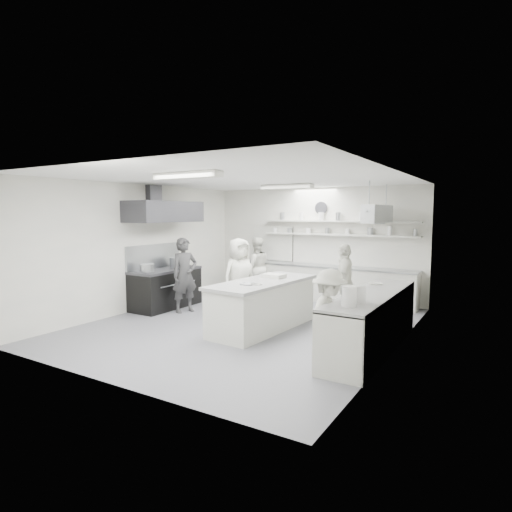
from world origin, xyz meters
The scene contains 27 objects.
floor centered at (0.00, 0.00, -0.01)m, with size 6.00×7.00×0.02m, color slate.
ceiling centered at (0.00, 0.00, 3.01)m, with size 6.00×7.00×0.02m, color white.
wall_back centered at (0.00, 3.50, 1.50)m, with size 6.00×0.04×3.00m, color silver.
wall_front centered at (0.00, -3.50, 1.50)m, with size 6.00×0.04×3.00m, color silver.
wall_left centered at (-3.00, 0.00, 1.50)m, with size 0.04×7.00×3.00m, color silver.
wall_right centered at (3.00, 0.00, 1.50)m, with size 0.04×7.00×3.00m, color silver.
stove centered at (-2.60, 0.40, 0.45)m, with size 0.80×1.80×0.90m, color black.
exhaust_hood centered at (-2.60, 0.40, 2.35)m, with size 0.85×2.00×0.50m, color #37373D.
back_counter centered at (0.30, 3.20, 0.46)m, with size 5.00×0.60×0.92m, color silver.
shelf_lower centered at (0.70, 3.37, 1.75)m, with size 4.20×0.26×0.04m, color silver.
shelf_upper centered at (0.70, 3.37, 2.10)m, with size 4.20×0.26×0.04m, color silver.
pass_through_window centered at (-1.30, 3.48, 1.45)m, with size 1.30×0.04×1.00m, color black.
wall_clock centered at (0.20, 3.46, 2.45)m, with size 0.32×0.32×0.05m, color silver.
right_counter centered at (2.65, -0.20, 0.47)m, with size 0.74×3.30×0.94m, color silver.
pot_rack centered at (2.00, 2.40, 2.30)m, with size 0.30×1.60×0.40m, color #9B9FA5.
light_fixture_front centered at (0.00, -1.80, 2.94)m, with size 1.30×0.25×0.10m, color silver.
light_fixture_rear centered at (0.00, 1.80, 2.94)m, with size 1.30×0.25×0.10m, color silver.
prep_island centered at (0.42, -0.03, 0.47)m, with size 0.94×2.52×0.93m, color silver.
stove_pot centered at (-2.60, 0.84, 1.05)m, with size 0.38×0.38×0.29m, color #9B9FA5.
cook_stove centered at (-1.88, 0.28, 0.87)m, with size 0.64×0.42×1.75m, color #313233.
cook_back centered at (-1.39, 2.71, 0.82)m, with size 0.80×0.62×1.65m, color silver.
cook_island_left centered at (-0.64, 0.71, 0.88)m, with size 0.86×0.56×1.76m, color silver.
cook_island_right centered at (1.56, 1.51, 0.83)m, with size 0.98×0.41×1.66m, color silver.
cook_right centered at (2.29, -1.25, 0.74)m, with size 0.96×0.55×1.48m, color silver.
bowl_island_a centered at (0.39, -0.55, 0.97)m, with size 0.29×0.29×0.07m, color #9B9FA5.
bowl_island_b centered at (0.54, -0.50, 0.96)m, with size 0.22×0.22×0.07m, color silver.
bowl_right centered at (2.46, 0.72, 0.97)m, with size 0.25×0.25×0.06m, color silver.
Camera 1 is at (4.61, -7.25, 2.34)m, focal length 29.74 mm.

